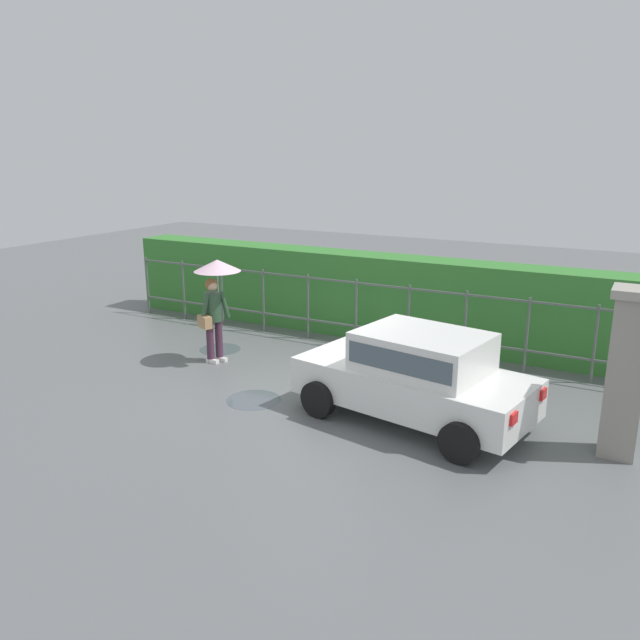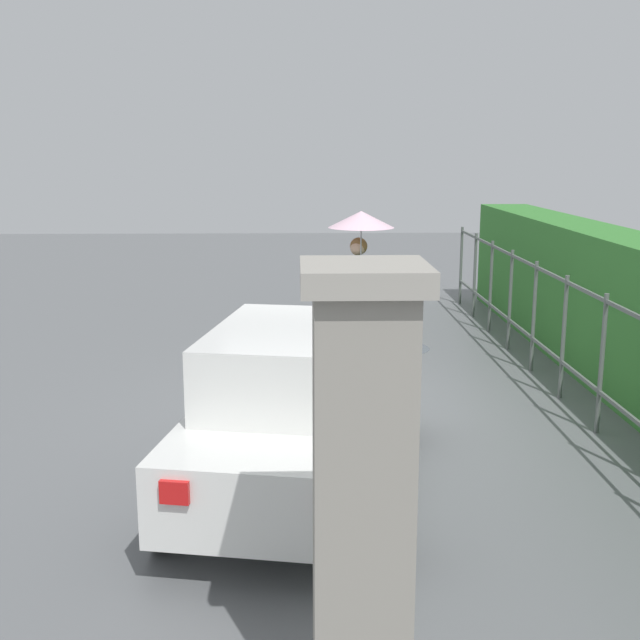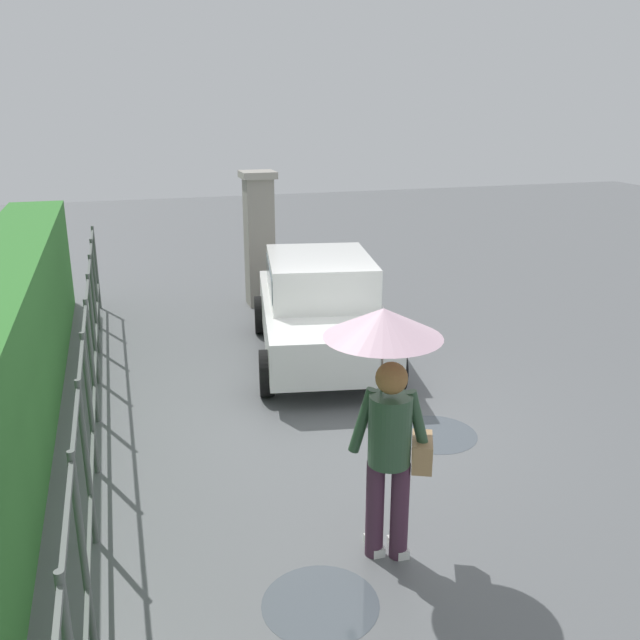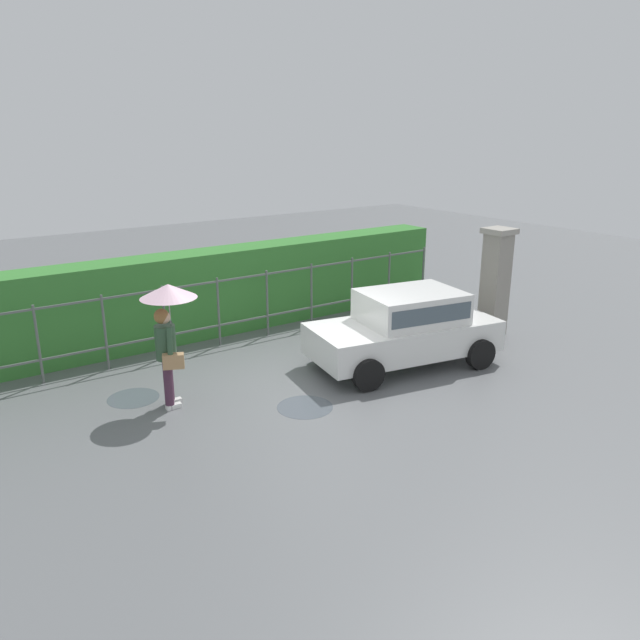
# 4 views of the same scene
# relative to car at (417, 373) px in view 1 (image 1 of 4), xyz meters

# --- Properties ---
(ground_plane) EXTENTS (40.00, 40.00, 0.00)m
(ground_plane) POSITION_rel_car_xyz_m (-2.06, 0.29, -0.80)
(ground_plane) COLOR slate
(car) EXTENTS (3.94, 2.38, 1.48)m
(car) POSITION_rel_car_xyz_m (0.00, 0.00, 0.00)
(car) COLOR white
(car) RESTS_ON ground
(pedestrian) EXTENTS (0.93, 0.93, 2.11)m
(pedestrian) POSITION_rel_car_xyz_m (-4.53, 0.83, 0.75)
(pedestrian) COLOR #47283D
(pedestrian) RESTS_ON ground
(gate_pillar) EXTENTS (0.60, 0.60, 2.42)m
(gate_pillar) POSITION_rel_car_xyz_m (2.92, 0.27, 0.44)
(gate_pillar) COLOR gray
(gate_pillar) RESTS_ON ground
(fence_section) EXTENTS (12.09, 0.05, 1.50)m
(fence_section) POSITION_rel_car_xyz_m (-2.52, 3.13, 0.02)
(fence_section) COLOR #59605B
(fence_section) RESTS_ON ground
(hedge_row) EXTENTS (13.04, 0.90, 1.90)m
(hedge_row) POSITION_rel_car_xyz_m (-2.52, 4.03, 0.15)
(hedge_row) COLOR #387F33
(hedge_row) RESTS_ON ground
(puddle_near) EXTENTS (0.95, 0.95, 0.00)m
(puddle_near) POSITION_rel_car_xyz_m (-2.75, -0.52, -0.80)
(puddle_near) COLOR #4C545B
(puddle_near) RESTS_ON ground
(puddle_far) EXTENTS (0.89, 0.89, 0.00)m
(puddle_far) POSITION_rel_car_xyz_m (-5.01, 1.51, -0.80)
(puddle_far) COLOR #4C545B
(puddle_far) RESTS_ON ground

